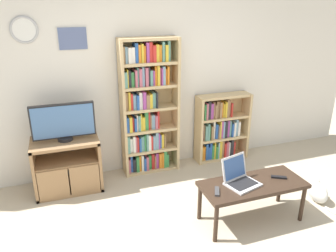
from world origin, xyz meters
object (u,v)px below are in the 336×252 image
object	(u,v)px
television	(63,122)
cat	(318,192)
coffee_table	(253,187)
remote_near_laptop	(217,191)
remote_far_from_laptop	(279,177)
bookshelf_tall	(147,109)
laptop	(239,177)
tv_stand	(67,165)
bookshelf_short	(219,129)

from	to	relation	value
television	cat	xyz separation A→B (m)	(2.75, -1.25, -0.77)
coffee_table	remote_near_laptop	distance (m)	0.44
remote_far_from_laptop	bookshelf_tall	bearing A→B (deg)	-115.12
remote_near_laptop	remote_far_from_laptop	distance (m)	0.76
coffee_table	laptop	bearing A→B (deg)	160.64
tv_stand	bookshelf_short	distance (m)	2.19
coffee_table	remote_far_from_laptop	size ratio (longest dim) A/B	6.89
bookshelf_short	remote_far_from_laptop	world-z (taller)	bookshelf_short
coffee_table	cat	world-z (taller)	coffee_table
tv_stand	cat	bearing A→B (deg)	-24.34
coffee_table	laptop	world-z (taller)	laptop
tv_stand	remote_near_laptop	bearing A→B (deg)	-44.17
coffee_table	remote_near_laptop	world-z (taller)	remote_near_laptop
tv_stand	bookshelf_tall	bearing A→B (deg)	8.52
tv_stand	remote_far_from_laptop	distance (m)	2.50
television	bookshelf_tall	bearing A→B (deg)	8.63
bookshelf_short	coffee_table	xyz separation A→B (m)	(-0.36, -1.47, -0.07)
television	remote_far_from_laptop	bearing A→B (deg)	-31.54
television	cat	distance (m)	3.12
tv_stand	remote_near_laptop	world-z (taller)	tv_stand
bookshelf_tall	remote_far_from_laptop	size ratio (longest dim) A/B	11.29
coffee_table	cat	xyz separation A→B (m)	(0.95, 0.05, -0.28)
tv_stand	cat	world-z (taller)	tv_stand
coffee_table	cat	bearing A→B (deg)	2.90
bookshelf_tall	remote_far_from_laptop	bearing A→B (deg)	-54.34
television	remote_far_from_laptop	size ratio (longest dim) A/B	4.56
bookshelf_tall	remote_near_laptop	bearing A→B (deg)	-78.93
bookshelf_short	laptop	bearing A→B (deg)	-109.62
television	remote_near_laptop	bearing A→B (deg)	-44.45
coffee_table	remote_near_laptop	size ratio (longest dim) A/B	6.82
coffee_table	bookshelf_tall	bearing A→B (deg)	116.59
bookshelf_short	remote_far_from_laptop	xyz separation A→B (m)	(-0.05, -1.47, -0.01)
cat	television	bearing A→B (deg)	164.06
bookshelf_tall	remote_near_laptop	world-z (taller)	bookshelf_tall
bookshelf_tall	remote_far_from_laptop	xyz separation A→B (m)	(1.05, -1.46, -0.43)
television	bookshelf_short	world-z (taller)	television
laptop	cat	world-z (taller)	laptop
bookshelf_tall	bookshelf_short	world-z (taller)	bookshelf_tall
coffee_table	remote_near_laptop	bearing A→B (deg)	-175.17
coffee_table	tv_stand	bearing A→B (deg)	144.39
tv_stand	coffee_table	distance (m)	2.23
tv_stand	laptop	world-z (taller)	laptop
tv_stand	television	bearing A→B (deg)	-0.24
laptop	bookshelf_tall	bearing A→B (deg)	96.83
tv_stand	cat	size ratio (longest dim) A/B	1.51
remote_near_laptop	laptop	bearing A→B (deg)	42.68
tv_stand	television	distance (m)	0.56
tv_stand	bookshelf_short	xyz separation A→B (m)	(2.18, 0.17, 0.14)
remote_far_from_laptop	laptop	bearing A→B (deg)	-67.14
laptop	bookshelf_short	bearing A→B (deg)	54.53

